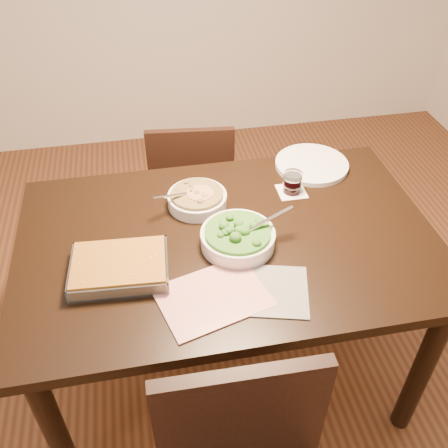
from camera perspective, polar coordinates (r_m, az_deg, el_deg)
The scene contains 11 objects.
ground at distance 2.24m, azimuth 0.36°, elevation -15.95°, with size 4.00×4.00×0.00m, color #4A2515.
table at distance 1.73m, azimuth 0.45°, elevation -3.81°, with size 1.40×0.90×0.75m.
magazine_a at distance 1.48m, azimuth -1.30°, elevation -8.31°, with size 0.31×0.23×0.01m, color #C3373A.
magazine_b at distance 1.50m, azimuth 4.02°, elevation -7.53°, with size 0.29×0.21×0.01m, color #24242B.
coaster at distance 1.88m, azimuth 7.72°, elevation 3.71°, with size 0.10×0.10×0.00m, color white.
stew_bowl at distance 1.79m, azimuth -3.08°, elevation 2.93°, with size 0.23×0.21×0.08m.
broccoli_bowl at distance 1.62m, azimuth 1.59°, elevation -1.51°, with size 0.28×0.25×0.09m.
baking_dish at distance 1.56m, azimuth -11.85°, elevation -4.86°, with size 0.31×0.24×0.05m.
wine_tumbler at distance 1.86m, azimuth 7.83°, elevation 4.78°, with size 0.07×0.07×0.08m.
dinner_plate at distance 2.03m, azimuth 9.98°, elevation 6.73°, with size 0.29×0.29×0.02m, color silver.
chair_far at distance 2.41m, azimuth -3.67°, elevation 4.41°, with size 0.42×0.42×0.81m.
Camera 1 is at (-0.25, -1.22, 1.86)m, focal length 40.00 mm.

